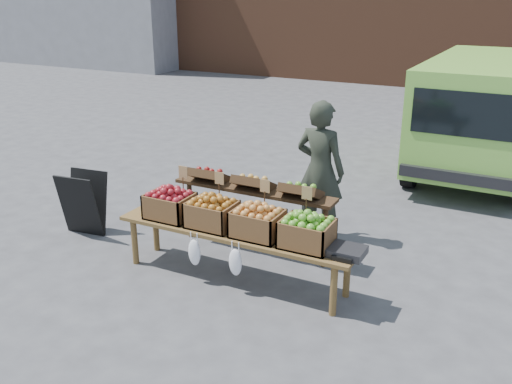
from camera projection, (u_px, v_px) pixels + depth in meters
The scene contains 11 objects.
ground at pixel (258, 273), 6.36m from camera, with size 80.00×80.00×0.00m, color #49494B.
delivery_van at pixel (484, 117), 9.51m from camera, with size 1.95×4.27×1.91m, color #7AC144, non-canonical shape.
vendor at pixel (320, 170), 7.03m from camera, with size 0.64×0.42×1.75m, color #272C22.
chalkboard_sign at pixel (83, 203), 7.25m from camera, with size 0.55×0.30×0.83m, color black, non-canonical shape.
back_table at pixel (254, 211), 6.73m from camera, with size 2.10×0.44×1.04m, color #372413, non-canonical shape.
display_bench at pixel (235, 255), 6.15m from camera, with size 2.70×0.56×0.57m, color brown, non-canonical shape.
crate_golden_apples at pixel (170, 206), 6.36m from camera, with size 0.50×0.40×0.28m, color maroon, non-canonical shape.
crate_russet_pears at pixel (212, 214), 6.12m from camera, with size 0.50×0.40×0.28m, color #A76B1F, non-canonical shape.
crate_red_apples at pixel (257, 224), 5.89m from camera, with size 0.50×0.40×0.28m, color #BA8720, non-canonical shape.
crate_green_apples at pixel (307, 234), 5.65m from camera, with size 0.50×0.40×0.28m, color #4F8B2A, non-canonical shape.
weighing_scale at pixel (347, 251), 5.50m from camera, with size 0.34×0.30×0.08m, color black.
Camera 1 is at (2.58, -5.04, 3.04)m, focal length 40.00 mm.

